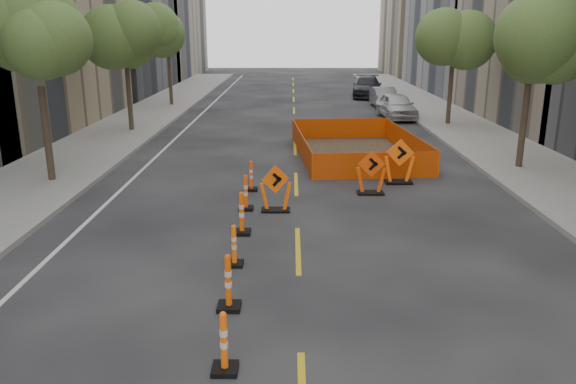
{
  "coord_description": "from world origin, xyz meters",
  "views": [
    {
      "loc": [
        -0.16,
        -8.6,
        5.12
      ],
      "look_at": [
        -0.25,
        5.2,
        1.1
      ],
      "focal_mm": 35.0,
      "sensor_mm": 36.0,
      "label": 1
    }
  ],
  "objects_px": {
    "channelizer_7": "(251,176)",
    "parked_car_near": "(397,106)",
    "channelizer_6": "(246,192)",
    "channelizer_2": "(224,342)",
    "chevron_sign_left": "(275,188)",
    "channelizer_3": "(228,282)",
    "parked_car_mid": "(384,98)",
    "parked_car_far": "(367,87)",
    "chevron_sign_right": "(399,161)",
    "channelizer_4": "(234,245)",
    "chevron_sign_center": "(371,172)",
    "channelizer_5": "(242,213)"
  },
  "relations": [
    {
      "from": "chevron_sign_right",
      "to": "parked_car_far",
      "type": "height_order",
      "value": "parked_car_far"
    },
    {
      "from": "channelizer_3",
      "to": "channelizer_6",
      "type": "distance_m",
      "value": 6.1
    },
    {
      "from": "channelizer_7",
      "to": "parked_car_near",
      "type": "distance_m",
      "value": 17.31
    },
    {
      "from": "channelizer_5",
      "to": "channelizer_4",
      "type": "bearing_deg",
      "value": -89.85
    },
    {
      "from": "channelizer_6",
      "to": "parked_car_far",
      "type": "distance_m",
      "value": 29.45
    },
    {
      "from": "chevron_sign_right",
      "to": "parked_car_far",
      "type": "relative_size",
      "value": 0.29
    },
    {
      "from": "channelizer_6",
      "to": "channelizer_7",
      "type": "distance_m",
      "value": 2.03
    },
    {
      "from": "channelizer_5",
      "to": "parked_car_mid",
      "type": "bearing_deg",
      "value": 72.86
    },
    {
      "from": "channelizer_7",
      "to": "parked_car_mid",
      "type": "height_order",
      "value": "parked_car_mid"
    },
    {
      "from": "chevron_sign_left",
      "to": "parked_car_far",
      "type": "height_order",
      "value": "parked_car_far"
    },
    {
      "from": "channelizer_4",
      "to": "parked_car_mid",
      "type": "height_order",
      "value": "parked_car_mid"
    },
    {
      "from": "channelizer_3",
      "to": "channelizer_6",
      "type": "xyz_separation_m",
      "value": [
        -0.15,
        6.1,
        -0.03
      ]
    },
    {
      "from": "channelizer_5",
      "to": "channelizer_7",
      "type": "height_order",
      "value": "channelizer_5"
    },
    {
      "from": "chevron_sign_right",
      "to": "parked_car_near",
      "type": "relative_size",
      "value": 0.36
    },
    {
      "from": "channelizer_5",
      "to": "parked_car_far",
      "type": "xyz_separation_m",
      "value": [
        7.18,
        30.58,
        0.22
      ]
    },
    {
      "from": "channelizer_2",
      "to": "channelizer_6",
      "type": "xyz_separation_m",
      "value": [
        -0.3,
        8.13,
        0.02
      ]
    },
    {
      "from": "chevron_sign_right",
      "to": "channelizer_3",
      "type": "bearing_deg",
      "value": -107.62
    },
    {
      "from": "channelizer_4",
      "to": "channelizer_7",
      "type": "bearing_deg",
      "value": 90.38
    },
    {
      "from": "parked_car_near",
      "to": "channelizer_7",
      "type": "bearing_deg",
      "value": -120.72
    },
    {
      "from": "channelizer_5",
      "to": "channelizer_6",
      "type": "height_order",
      "value": "channelizer_5"
    },
    {
      "from": "chevron_sign_right",
      "to": "parked_car_near",
      "type": "bearing_deg",
      "value": 90.83
    },
    {
      "from": "channelizer_2",
      "to": "channelizer_3",
      "type": "relative_size",
      "value": 0.93
    },
    {
      "from": "chevron_sign_center",
      "to": "parked_car_far",
      "type": "bearing_deg",
      "value": 81.47
    },
    {
      "from": "channelizer_3",
      "to": "parked_car_far",
      "type": "height_order",
      "value": "parked_car_far"
    },
    {
      "from": "parked_car_near",
      "to": "parked_car_mid",
      "type": "height_order",
      "value": "parked_car_near"
    },
    {
      "from": "parked_car_near",
      "to": "chevron_sign_right",
      "type": "bearing_deg",
      "value": -104.71
    },
    {
      "from": "channelizer_3",
      "to": "chevron_sign_left",
      "type": "bearing_deg",
      "value": 83.09
    },
    {
      "from": "channelizer_6",
      "to": "channelizer_2",
      "type": "bearing_deg",
      "value": -87.85
    },
    {
      "from": "channelizer_4",
      "to": "channelizer_7",
      "type": "height_order",
      "value": "channelizer_7"
    },
    {
      "from": "channelizer_4",
      "to": "parked_car_mid",
      "type": "relative_size",
      "value": 0.24
    },
    {
      "from": "channelizer_6",
      "to": "chevron_sign_left",
      "type": "relative_size",
      "value": 0.76
    },
    {
      "from": "channelizer_7",
      "to": "channelizer_2",
      "type": "bearing_deg",
      "value": -88.39
    },
    {
      "from": "channelizer_7",
      "to": "chevron_sign_center",
      "type": "bearing_deg",
      "value": -5.44
    },
    {
      "from": "chevron_sign_right",
      "to": "parked_car_mid",
      "type": "relative_size",
      "value": 0.39
    },
    {
      "from": "chevron_sign_center",
      "to": "parked_car_mid",
      "type": "height_order",
      "value": "chevron_sign_center"
    },
    {
      "from": "channelizer_3",
      "to": "parked_car_mid",
      "type": "xyz_separation_m",
      "value": [
        7.44,
        28.51,
        0.11
      ]
    },
    {
      "from": "channelizer_4",
      "to": "channelizer_6",
      "type": "height_order",
      "value": "channelizer_6"
    },
    {
      "from": "channelizer_2",
      "to": "chevron_sign_right",
      "type": "xyz_separation_m",
      "value": [
        4.72,
        11.1,
        0.26
      ]
    },
    {
      "from": "channelizer_3",
      "to": "channelizer_7",
      "type": "relative_size",
      "value": 1.11
    },
    {
      "from": "chevron_sign_right",
      "to": "chevron_sign_center",
      "type": "bearing_deg",
      "value": -120.51
    },
    {
      "from": "channelizer_4",
      "to": "parked_car_far",
      "type": "relative_size",
      "value": 0.18
    },
    {
      "from": "channelizer_4",
      "to": "chevron_sign_center",
      "type": "relative_size",
      "value": 0.68
    },
    {
      "from": "chevron_sign_left",
      "to": "channelizer_3",
      "type": "bearing_deg",
      "value": -120.11
    },
    {
      "from": "channelizer_2",
      "to": "channelizer_6",
      "type": "distance_m",
      "value": 8.14
    },
    {
      "from": "channelizer_4",
      "to": "channelizer_5",
      "type": "distance_m",
      "value": 2.03
    },
    {
      "from": "channelizer_3",
      "to": "parked_car_near",
      "type": "xyz_separation_m",
      "value": [
        7.4,
        23.71,
        0.19
      ]
    },
    {
      "from": "channelizer_5",
      "to": "channelizer_6",
      "type": "bearing_deg",
      "value": 91.54
    },
    {
      "from": "channelizer_6",
      "to": "parked_car_mid",
      "type": "bearing_deg",
      "value": 71.28
    },
    {
      "from": "chevron_sign_left",
      "to": "parked_car_near",
      "type": "height_order",
      "value": "parked_car_near"
    },
    {
      "from": "channelizer_7",
      "to": "parked_car_near",
      "type": "height_order",
      "value": "parked_car_near"
    }
  ]
}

